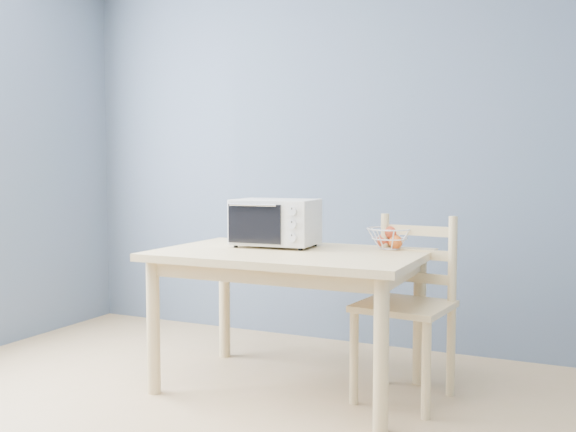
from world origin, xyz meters
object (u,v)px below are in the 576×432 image
at_px(dining_chair, 407,309).
at_px(toaster_oven, 272,222).
at_px(dining_table, 289,270).
at_px(fruit_basket, 390,237).

bearing_deg(dining_chair, toaster_oven, -173.86).
relative_size(dining_table, fruit_basket, 4.39).
xyz_separation_m(fruit_basket, dining_chair, (0.14, -0.17, -0.35)).
bearing_deg(dining_table, toaster_oven, 140.03).
bearing_deg(toaster_oven, dining_table, -43.43).
height_order(toaster_oven, dining_chair, toaster_oven).
xyz_separation_m(dining_table, toaster_oven, (-0.17, 0.14, 0.24)).
distance_m(toaster_oven, fruit_basket, 0.66).
relative_size(toaster_oven, fruit_basket, 1.49).
distance_m(dining_table, fruit_basket, 0.58).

